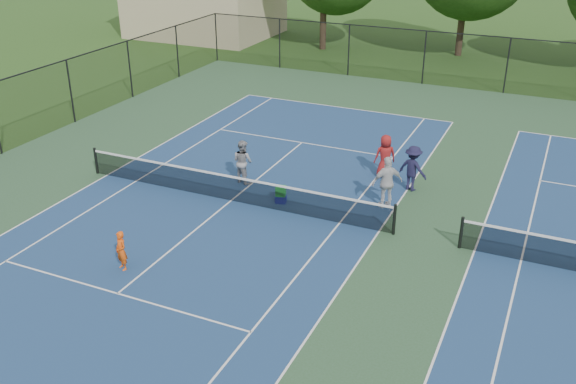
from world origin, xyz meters
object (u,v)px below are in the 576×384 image
at_px(bystander_b, 413,168).
at_px(ball_crate, 281,199).
at_px(child_player, 121,251).
at_px(ball_hopper, 281,191).
at_px(instructor, 243,161).
at_px(bystander_c, 385,156).
at_px(bystander_a, 387,182).

distance_m(bystander_b, ball_crate, 4.97).
relative_size(child_player, ball_hopper, 3.34).
distance_m(instructor, ball_crate, 2.41).
bearing_deg(instructor, bystander_c, -132.58).
bearing_deg(child_player, bystander_a, 74.47).
distance_m(instructor, ball_hopper, 2.34).
relative_size(instructor, bystander_b, 0.97).
height_order(child_player, bystander_c, bystander_c).
relative_size(bystander_a, bystander_c, 1.11).
relative_size(instructor, ball_crate, 4.49).
xyz_separation_m(ball_crate, ball_hopper, (0.00, 0.00, 0.32)).
bearing_deg(bystander_c, ball_crate, 23.09).
xyz_separation_m(child_player, ball_crate, (2.34, 5.88, -0.47)).
bearing_deg(instructor, bystander_a, -160.73).
bearing_deg(bystander_c, bystander_b, 116.46).
xyz_separation_m(bystander_c, ball_crate, (-2.65, -3.76, -0.70)).
bearing_deg(ball_crate, instructor, 153.05).
distance_m(bystander_b, ball_hopper, 4.94).
bearing_deg(instructor, child_player, 105.09).
relative_size(child_player, instructor, 0.73).
xyz_separation_m(bystander_a, bystander_b, (0.45, 1.75, -0.08)).
bearing_deg(ball_crate, bystander_b, 37.15).
height_order(instructor, ball_crate, instructor).
height_order(child_player, ball_crate, child_player).
bearing_deg(instructor, bystander_b, -144.69).
height_order(bystander_a, bystander_b, bystander_a).
bearing_deg(bystander_b, bystander_a, 92.65).
distance_m(instructor, bystander_b, 6.28).
relative_size(bystander_a, bystander_b, 1.09).
height_order(bystander_c, ball_hopper, bystander_c).
bearing_deg(bystander_a, child_player, 11.56).
distance_m(child_player, bystander_b, 10.85).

